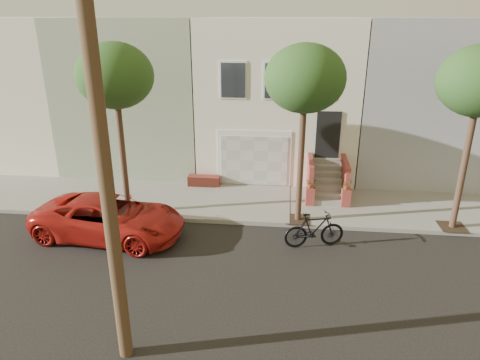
# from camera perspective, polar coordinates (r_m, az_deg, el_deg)

# --- Properties ---
(ground) EXTENTS (90.00, 90.00, 0.00)m
(ground) POSITION_cam_1_polar(r_m,az_deg,el_deg) (12.90, 3.32, -13.24)
(ground) COLOR black
(ground) RESTS_ON ground
(sidewalk) EXTENTS (40.00, 3.70, 0.15)m
(sidewalk) POSITION_cam_1_polar(r_m,az_deg,el_deg) (17.55, 4.28, -3.20)
(sidewalk) COLOR gray
(sidewalk) RESTS_ON ground
(house_row) EXTENTS (33.10, 11.70, 7.00)m
(house_row) POSITION_cam_1_polar(r_m,az_deg,el_deg) (22.15, 5.14, 11.54)
(house_row) COLOR silver
(house_row) RESTS_ON sidewalk
(tree_left) EXTENTS (2.70, 2.57, 6.30)m
(tree_left) POSITION_cam_1_polar(r_m,az_deg,el_deg) (15.85, -16.23, 12.97)
(tree_left) COLOR #2D2116
(tree_left) RESTS_ON sidewalk
(tree_mid) EXTENTS (2.70, 2.57, 6.30)m
(tree_mid) POSITION_cam_1_polar(r_m,az_deg,el_deg) (14.71, 8.61, 12.98)
(tree_mid) COLOR #2D2116
(tree_mid) RESTS_ON sidewalk
(tree_right) EXTENTS (2.70, 2.57, 6.30)m
(tree_right) POSITION_cam_1_polar(r_m,az_deg,el_deg) (15.90, 29.22, 11.20)
(tree_right) COLOR #2D2116
(tree_right) RESTS_ON sidewalk
(pickup_truck) EXTENTS (5.42, 2.93, 1.44)m
(pickup_truck) POSITION_cam_1_polar(r_m,az_deg,el_deg) (15.55, -16.93, -4.81)
(pickup_truck) COLOR #AD1B15
(pickup_truck) RESTS_ON ground
(motorcycle) EXTENTS (2.12, 1.08, 1.22)m
(motorcycle) POSITION_cam_1_polar(r_m,az_deg,el_deg) (14.54, 9.81, -6.50)
(motorcycle) COLOR black
(motorcycle) RESTS_ON ground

